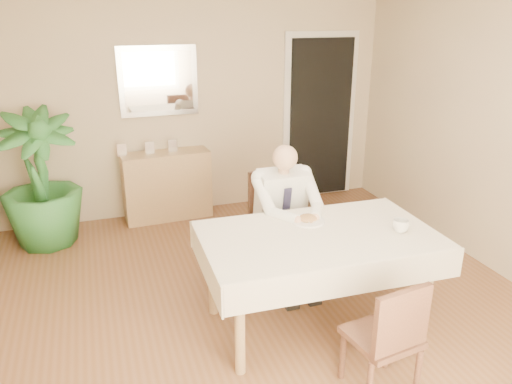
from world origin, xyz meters
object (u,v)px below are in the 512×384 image
object	(u,v)px
chair_far	(276,217)
potted_palm	(40,179)
chair_near	(389,335)
sideboard	(167,185)
coffee_mug	(401,226)
dining_table	(318,244)
seated_man	(288,212)

from	to	relation	value
chair_far	potted_palm	size ratio (longest dim) A/B	0.67
chair_near	potted_palm	world-z (taller)	potted_palm
chair_near	sideboard	distance (m)	3.41
coffee_mug	sideboard	size ratio (longest dim) A/B	0.12
dining_table	coffee_mug	bearing A→B (deg)	-14.12
potted_palm	chair_far	bearing A→B (deg)	-32.06
sideboard	potted_palm	size ratio (longest dim) A/B	0.70
chair_near	potted_palm	size ratio (longest dim) A/B	0.59
chair_near	sideboard	world-z (taller)	chair_near
dining_table	seated_man	size ratio (longest dim) A/B	1.40
seated_man	chair_near	bearing A→B (deg)	-87.48
chair_near	seated_man	world-z (taller)	seated_man
chair_near	seated_man	size ratio (longest dim) A/B	0.66
chair_far	chair_near	size ratio (longest dim) A/B	1.14
seated_man	sideboard	bearing A→B (deg)	111.81
dining_table	sideboard	size ratio (longest dim) A/B	1.78
coffee_mug	sideboard	distance (m)	2.95
chair_far	coffee_mug	xyz separation A→B (m)	(0.58, -1.05, 0.27)
potted_palm	dining_table	bearing A→B (deg)	-46.70
chair_far	potted_palm	distance (m)	2.41
chair_far	coffee_mug	bearing A→B (deg)	-62.26
seated_man	potted_palm	size ratio (longest dim) A/B	0.89
coffee_mug	potted_palm	xyz separation A→B (m)	(-2.61, 2.32, -0.10)
dining_table	chair_near	xyz separation A→B (m)	(0.06, -0.87, -0.21)
dining_table	coffee_mug	size ratio (longest dim) A/B	14.42
dining_table	chair_near	size ratio (longest dim) A/B	2.12
chair_far	chair_near	world-z (taller)	chair_far
seated_man	potted_palm	bearing A→B (deg)	142.41
dining_table	chair_far	bearing A→B (deg)	91.54
chair_far	potted_palm	world-z (taller)	potted_palm
dining_table	seated_man	distance (m)	0.59
dining_table	coffee_mug	xyz separation A→B (m)	(0.58, -0.16, 0.13)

